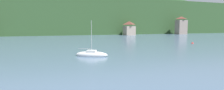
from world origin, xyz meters
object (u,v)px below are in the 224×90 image
at_px(shore_building_eastcentral, 181,26).
at_px(sailboat_far_3, 92,54).
at_px(mooring_buoy_mid, 192,43).
at_px(shore_building_central, 129,28).

relative_size(shore_building_eastcentral, sailboat_far_3, 1.79).
relative_size(shore_building_eastcentral, mooring_buoy_mid, 17.23).
distance_m(shore_building_eastcentral, mooring_buoy_mid, 54.20).
height_order(shore_building_central, sailboat_far_3, shore_building_central).
xyz_separation_m(shore_building_central, sailboat_far_3, (-30.40, -53.61, -2.94)).
distance_m(shore_building_eastcentral, sailboat_far_3, 80.40).
height_order(shore_building_eastcentral, mooring_buoy_mid, shore_building_eastcentral).
relative_size(shore_building_central, sailboat_far_3, 1.26).
bearing_deg(shore_building_central, sailboat_far_3, -119.56).
distance_m(shore_building_central, sailboat_far_3, 61.70).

